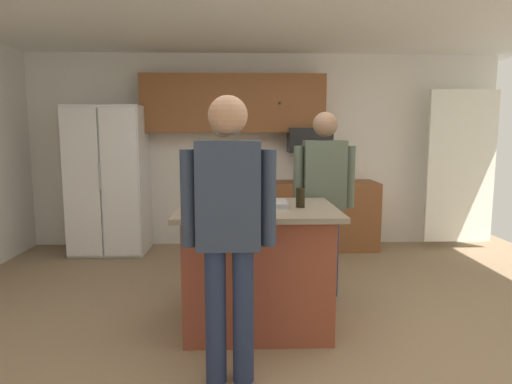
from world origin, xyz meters
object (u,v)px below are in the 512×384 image
microwave_over_range (309,140)px  person_guest_left (229,221)px  kitchen_island (257,266)px  refrigerator (109,180)px  person_guest_by_door (224,190)px  serving_tray (259,204)px  person_guest_right (324,191)px  mug_blue_stoneware (217,206)px  glass_dark_ale (254,203)px  glass_pilsner (300,198)px  tumbler_amber (215,196)px

microwave_over_range → person_guest_left: (-0.97, -3.25, -0.42)m
kitchen_island → person_guest_left: size_ratio=0.70×
refrigerator → person_guest_by_door: (1.53, -1.51, 0.06)m
kitchen_island → person_guest_left: 1.00m
microwave_over_range → serving_tray: bearing=-107.5°
person_guest_right → mug_blue_stoneware: (-0.94, -0.88, 0.02)m
refrigerator → serving_tray: 2.94m
microwave_over_range → glass_dark_ale: bearing=-106.9°
person_guest_by_door → glass_dark_ale: size_ratio=13.06×
glass_pilsner → serving_tray: size_ratio=0.35×
refrigerator → person_guest_right: refrigerator is taller
mug_blue_stoneware → tumbler_amber: size_ratio=0.78×
kitchen_island → serving_tray: bearing=55.5°
glass_pilsner → glass_dark_ale: bearing=-150.3°
microwave_over_range → person_guest_right: (-0.13, -1.80, -0.44)m
person_guest_by_door → mug_blue_stoneware: size_ratio=13.66×
person_guest_left → glass_pilsner: 0.96m
refrigerator → glass_pilsner: refrigerator is taller
person_guest_right → mug_blue_stoneware: bearing=-1.2°
refrigerator → person_guest_right: bearing=-34.3°
glass_pilsner → tumbler_amber: (-0.67, 0.09, 0.01)m
person_guest_right → mug_blue_stoneware: size_ratio=13.70×
mug_blue_stoneware → serving_tray: 0.42m
person_guest_right → glass_dark_ale: 1.10m
mug_blue_stoneware → glass_dark_ale: size_ratio=0.96×
microwave_over_range → mug_blue_stoneware: (-1.07, -2.68, -0.42)m
microwave_over_range → tumbler_amber: bearing=-115.0°
glass_dark_ale → tumbler_amber: tumbler_amber is taller
glass_pilsner → tumbler_amber: 0.67m
person_guest_right → tumbler_amber: 1.13m
kitchen_island → person_guest_right: (0.64, 0.63, 0.52)m
refrigerator → kitchen_island: bearing=-51.7°
person_guest_by_door → person_guest_right: (0.93, -0.17, 0.00)m
person_guest_left → glass_dark_ale: person_guest_left is taller
person_guest_by_door → glass_dark_ale: person_guest_by_door is taller
mug_blue_stoneware → serving_tray: mug_blue_stoneware is taller
glass_dark_ale → kitchen_island: bearing=81.8°
person_guest_by_door → mug_blue_stoneware: bearing=-20.5°
person_guest_left → person_guest_right: person_guest_left is taller
glass_dark_ale → person_guest_by_door: bearing=104.0°
kitchen_island → person_guest_left: (-0.20, -0.82, 0.54)m
person_guest_by_door → microwave_over_range: bearing=126.8°
refrigerator → glass_pilsner: (2.16, -2.34, 0.11)m
kitchen_island → person_guest_right: person_guest_right is taller
mug_blue_stoneware → person_guest_by_door: bearing=89.6°
person_guest_by_door → mug_blue_stoneware: (-0.01, -1.05, 0.02)m
person_guest_by_door → serving_tray: (0.31, -0.78, -0.01)m
person_guest_by_door → tumbler_amber: bearing=-23.1°
kitchen_island → person_guest_right: 1.04m
person_guest_left → person_guest_by_door: (-0.09, 1.62, -0.02)m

